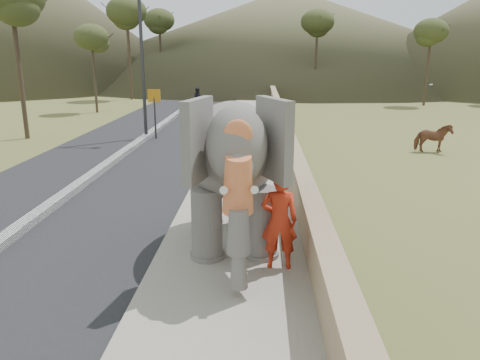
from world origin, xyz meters
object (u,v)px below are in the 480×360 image
Objects in this scene: elephant_and_man at (233,169)px; motorcyclist at (210,104)px; cow at (433,138)px; lamppost at (148,35)px.

elephant_and_man is 22.50m from motorcyclist.
motorcyclist reaches higher than cow.
motorcyclist is at bearing 78.85° from lamppost.
cow is 12.86m from elephant_and_man.
lamppost is 10.43m from motorcyclist.
motorcyclist is (-2.86, 22.30, -1.00)m from elephant_and_man.
motorcyclist is (1.85, 9.38, -4.17)m from lamppost.
lamppost is 13.50m from cow.
cow is (12.51, -2.75, -4.26)m from lamppost.
lamppost reaches higher than elephant_and_man.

